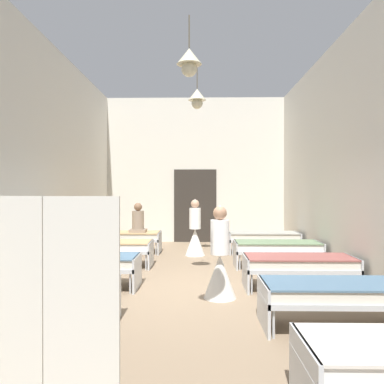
{
  "coord_description": "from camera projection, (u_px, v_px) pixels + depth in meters",
  "views": [
    {
      "loc": [
        0.15,
        -6.78,
        1.74
      ],
      "look_at": [
        0.0,
        0.69,
        1.69
      ],
      "focal_mm": 36.33,
      "sensor_mm": 36.0,
      "label": 1
    }
  ],
  "objects": [
    {
      "name": "bed_right_row_1",
      "position": [
        338.0,
        293.0,
        4.86
      ],
      "size": [
        1.9,
        0.84,
        0.57
      ],
      "color": "#B7BCC1",
      "rests_on": "ground"
    },
    {
      "name": "bed_right_row_3",
      "position": [
        277.0,
        248.0,
        8.66
      ],
      "size": [
        1.9,
        0.84,
        0.57
      ],
      "color": "#B7BCC1",
      "rests_on": "ground"
    },
    {
      "name": "bed_left_row_2",
      "position": [
        85.0,
        263.0,
        6.83
      ],
      "size": [
        1.9,
        0.84,
        0.57
      ],
      "color": "#B7BCC1",
      "rests_on": "ground"
    },
    {
      "name": "ground_plane",
      "position": [
        191.0,
        291.0,
        6.8
      ],
      "size": [
        6.46,
        12.76,
        0.1
      ],
      "primitive_type": "cube",
      "color": "#8C755B"
    },
    {
      "name": "bed_left_row_1",
      "position": [
        40.0,
        292.0,
        4.93
      ],
      "size": [
        1.9,
        0.84,
        0.57
      ],
      "color": "#B7BCC1",
      "rests_on": "ground"
    },
    {
      "name": "bed_right_row_4",
      "position": [
        263.0,
        237.0,
        10.56
      ],
      "size": [
        1.9,
        0.84,
        0.57
      ],
      "color": "#B7BCC1",
      "rests_on": "ground"
    },
    {
      "name": "privacy_screen",
      "position": [
        9.0,
        346.0,
        2.19
      ],
      "size": [
        1.24,
        0.25,
        1.7
      ],
      "rotation": [
        0.0,
        0.0,
        -0.26
      ],
      "color": "silver",
      "rests_on": "ground"
    },
    {
      "name": "nurse_near_aisle",
      "position": [
        220.0,
        265.0,
        6.2
      ],
      "size": [
        0.52,
        0.52,
        1.49
      ],
      "rotation": [
        0.0,
        0.0,
        4.47
      ],
      "color": "white",
      "rests_on": "ground"
    },
    {
      "name": "nurse_mid_aisle",
      "position": [
        195.0,
        235.0,
        10.21
      ],
      "size": [
        0.52,
        0.52,
        1.49
      ],
      "rotation": [
        0.0,
        0.0,
        0.15
      ],
      "color": "white",
      "rests_on": "ground"
    },
    {
      "name": "bed_right_row_2",
      "position": [
        299.0,
        264.0,
        6.76
      ],
      "size": [
        1.9,
        0.84,
        0.57
      ],
      "color": "#B7BCC1",
      "rests_on": "ground"
    },
    {
      "name": "bed_left_row_4",
      "position": [
        126.0,
        237.0,
        10.63
      ],
      "size": [
        1.9,
        0.84,
        0.57
      ],
      "color": "#B7BCC1",
      "rests_on": "ground"
    },
    {
      "name": "patient_seated_secondary",
      "position": [
        138.0,
        221.0,
        10.55
      ],
      "size": [
        0.44,
        0.44,
        0.8
      ],
      "color": "gray",
      "rests_on": "bed_left_row_4"
    },
    {
      "name": "bed_left_row_3",
      "position": [
        110.0,
        247.0,
        8.73
      ],
      "size": [
        1.9,
        0.84,
        0.57
      ],
      "color": "#B7BCC1",
      "rests_on": "ground"
    },
    {
      "name": "room_shell",
      "position": [
        193.0,
        158.0,
        8.07
      ],
      "size": [
        6.26,
        12.36,
        4.78
      ],
      "color": "silver",
      "rests_on": "ground"
    }
  ]
}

